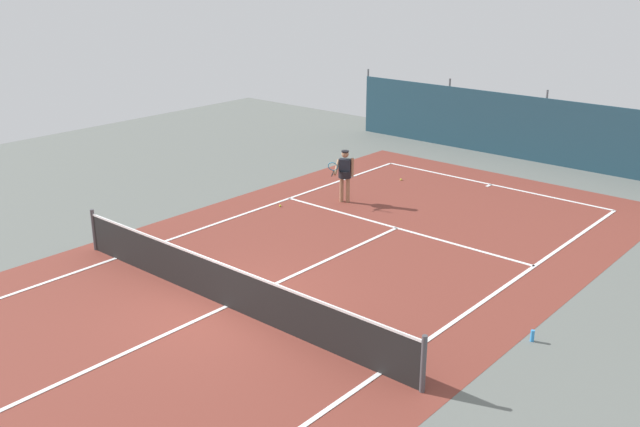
{
  "coord_description": "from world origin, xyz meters",
  "views": [
    {
      "loc": [
        10.69,
        -9.33,
        7.07
      ],
      "look_at": [
        -0.77,
        4.0,
        0.9
      ],
      "focal_mm": 40.39,
      "sensor_mm": 36.0,
      "label": 1
    }
  ],
  "objects_px": {
    "parked_car": "(544,123)",
    "water_bottle": "(532,336)",
    "tennis_ball_near_player": "(401,180)",
    "tennis_player": "(345,172)",
    "tennis_net": "(226,285)",
    "tennis_ball_midcourt": "(280,206)"
  },
  "relations": [
    {
      "from": "tennis_ball_near_player",
      "to": "tennis_net",
      "type": "bearing_deg",
      "value": -76.04
    },
    {
      "from": "tennis_net",
      "to": "water_bottle",
      "type": "bearing_deg",
      "value": 27.08
    },
    {
      "from": "tennis_player",
      "to": "tennis_ball_midcourt",
      "type": "height_order",
      "value": "tennis_player"
    },
    {
      "from": "tennis_ball_midcourt",
      "to": "parked_car",
      "type": "distance_m",
      "value": 13.2
    },
    {
      "from": "tennis_net",
      "to": "parked_car",
      "type": "relative_size",
      "value": 2.39
    },
    {
      "from": "parked_car",
      "to": "water_bottle",
      "type": "relative_size",
      "value": 17.63
    },
    {
      "from": "tennis_ball_near_player",
      "to": "water_bottle",
      "type": "bearing_deg",
      "value": -42.02
    },
    {
      "from": "water_bottle",
      "to": "tennis_net",
      "type": "bearing_deg",
      "value": -152.92
    },
    {
      "from": "tennis_player",
      "to": "water_bottle",
      "type": "distance_m",
      "value": 9.38
    },
    {
      "from": "parked_car",
      "to": "tennis_net",
      "type": "bearing_deg",
      "value": -87.24
    },
    {
      "from": "tennis_net",
      "to": "tennis_ball_near_player",
      "type": "distance_m",
      "value": 10.67
    },
    {
      "from": "parked_car",
      "to": "water_bottle",
      "type": "distance_m",
      "value": 17.12
    },
    {
      "from": "tennis_player",
      "to": "tennis_ball_midcourt",
      "type": "bearing_deg",
      "value": 28.61
    },
    {
      "from": "parked_car",
      "to": "water_bottle",
      "type": "xyz_separation_m",
      "value": [
        6.92,
        -15.65,
        -0.72
      ]
    },
    {
      "from": "tennis_net",
      "to": "tennis_ball_near_player",
      "type": "xyz_separation_m",
      "value": [
        -2.57,
        10.34,
        -0.48
      ]
    },
    {
      "from": "parked_car",
      "to": "tennis_player",
      "type": "bearing_deg",
      "value": -97.85
    },
    {
      "from": "tennis_ball_near_player",
      "to": "parked_car",
      "type": "bearing_deg",
      "value": 80.76
    },
    {
      "from": "tennis_ball_near_player",
      "to": "tennis_ball_midcourt",
      "type": "xyz_separation_m",
      "value": [
        -1.2,
        -4.72,
        0.0
      ]
    },
    {
      "from": "parked_car",
      "to": "water_bottle",
      "type": "height_order",
      "value": "parked_car"
    },
    {
      "from": "tennis_ball_midcourt",
      "to": "parked_car",
      "type": "bearing_deg",
      "value": 78.89
    },
    {
      "from": "parked_car",
      "to": "tennis_ball_near_player",
      "type": "bearing_deg",
      "value": -100.28
    },
    {
      "from": "tennis_player",
      "to": "parked_car",
      "type": "height_order",
      "value": "parked_car"
    }
  ]
}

